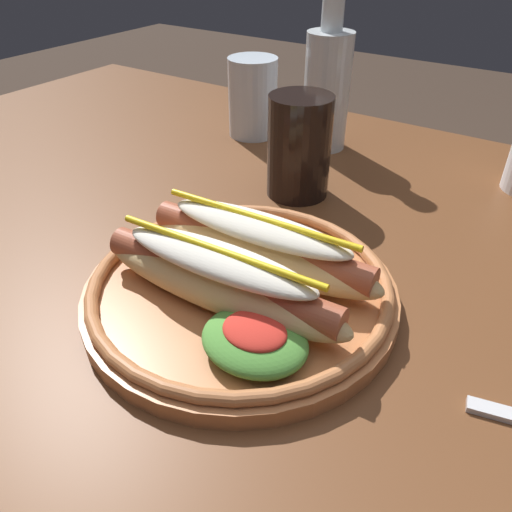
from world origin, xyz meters
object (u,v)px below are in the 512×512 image
glass_bottle (327,85)px  hot_dog_plate (238,278)px  water_cup (253,97)px  soda_cup (299,147)px

glass_bottle → hot_dog_plate: bearing=-73.9°
hot_dog_plate → water_cup: size_ratio=2.42×
hot_dog_plate → soda_cup: bearing=106.2°
soda_cup → glass_bottle: bearing=106.0°
hot_dog_plate → water_cup: (-0.22, 0.35, 0.03)m
hot_dog_plate → glass_bottle: size_ratio=1.19×
hot_dog_plate → glass_bottle: bearing=106.1°
hot_dog_plate → soda_cup: size_ratio=2.30×
soda_cup → water_cup: (-0.16, 0.13, -0.00)m
water_cup → soda_cup: bearing=-40.4°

